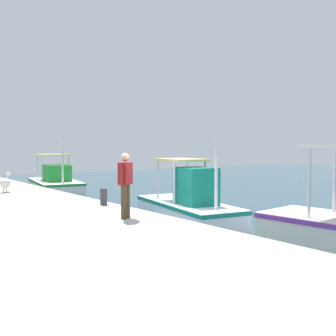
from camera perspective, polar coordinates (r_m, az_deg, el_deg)
fishing_boat_nearest at (r=22.98m, az=-16.49°, el=-2.23°), size 5.73×3.08×3.29m
fishing_boat_second at (r=13.28m, az=3.07°, el=-5.60°), size 5.24×2.76×3.01m
pelican at (r=17.17m, az=-23.13°, el=-2.01°), size 0.87×0.77×0.82m
fisherman_standing at (r=9.92m, az=-6.38°, el=-2.12°), size 0.45×0.53×1.69m
mooring_bollard_nearest at (r=12.42m, az=-9.59°, el=-4.25°), size 0.22×0.22×0.53m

